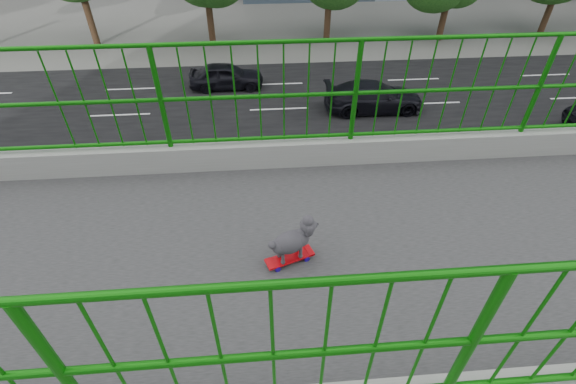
# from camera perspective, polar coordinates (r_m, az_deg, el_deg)

# --- Properties ---
(road) EXTENTS (18.00, 90.00, 0.02)m
(road) POSITION_cam_1_polar(r_m,az_deg,el_deg) (18.21, -0.66, 7.38)
(road) COLOR black
(road) RESTS_ON ground
(footbridge) EXTENTS (3.00, 24.00, 7.00)m
(footbridge) POSITION_cam_1_polar(r_m,az_deg,el_deg) (5.17, 9.75, -21.42)
(footbridge) COLOR #2D2D2F
(footbridge) RESTS_ON ground
(railing) EXTENTS (3.00, 24.00, 1.42)m
(railing) POSITION_cam_1_polar(r_m,az_deg,el_deg) (3.58, 13.21, -5.56)
(railing) COLOR gray
(railing) RESTS_ON footbridge
(skateboard) EXTENTS (0.26, 0.45, 0.06)m
(skateboard) POSITION_cam_1_polar(r_m,az_deg,el_deg) (3.51, 0.25, -9.42)
(skateboard) COLOR red
(skateboard) RESTS_ON footbridge
(poodle) EXTENTS (0.28, 0.43, 0.38)m
(poodle) POSITION_cam_1_polar(r_m,az_deg,el_deg) (3.36, 0.64, -6.86)
(poodle) COLOR #2A272C
(poodle) RESTS_ON skateboard
(car_1) EXTENTS (1.66, 4.75, 1.56)m
(car_1) POSITION_cam_1_polar(r_m,az_deg,el_deg) (14.80, 5.52, 2.29)
(car_1) COLOR black
(car_1) RESTS_ON ground
(car_3) EXTENTS (2.00, 4.92, 1.43)m
(car_3) POSITION_cam_1_polar(r_m,az_deg,el_deg) (20.90, 12.17, 13.19)
(car_3) COLOR black
(car_3) RESTS_ON ground
(car_4) EXTENTS (1.62, 4.03, 1.37)m
(car_4) POSITION_cam_1_polar(r_m,az_deg,el_deg) (23.09, -8.82, 16.10)
(car_4) COLOR black
(car_4) RESTS_ON ground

